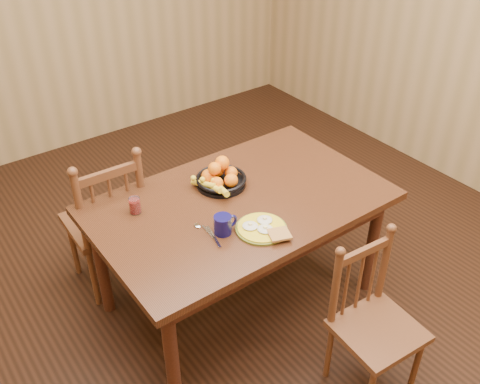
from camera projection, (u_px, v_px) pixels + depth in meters
room at (240, 99)px, 2.59m from camera, size 4.52×5.02×2.72m
dining_table at (240, 212)px, 2.98m from camera, size 1.60×1.00×0.75m
chair_far at (107, 222)px, 3.22m from camera, size 0.45×0.44×0.97m
chair_near at (373, 323)px, 2.63m from camera, size 0.42×0.40×0.86m
breakfast_plate at (262, 228)px, 2.70m from camera, size 0.26×0.30×0.04m
fork at (213, 236)px, 2.67m from camera, size 0.05×0.18×0.00m
spoon at (201, 228)px, 2.72m from camera, size 0.04×0.16×0.01m
coffee_mug at (223, 224)px, 2.67m from camera, size 0.13×0.09×0.10m
juice_glass at (135, 206)px, 2.81m from camera, size 0.06×0.06×0.09m
fruit_bowl at (220, 178)px, 3.01m from camera, size 0.32×0.32×0.17m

